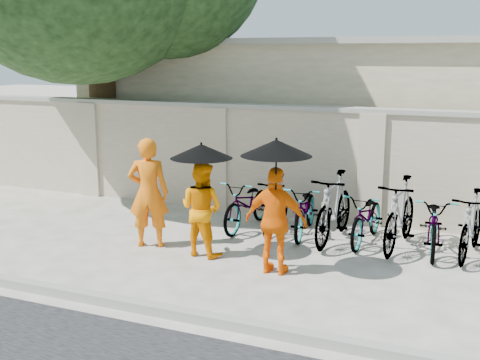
% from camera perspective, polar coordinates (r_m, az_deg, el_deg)
% --- Properties ---
extents(ground, '(80.00, 80.00, 0.00)m').
position_cam_1_polar(ground, '(8.90, -4.68, -7.94)').
color(ground, beige).
extents(kerb, '(40.00, 0.16, 0.12)m').
position_cam_1_polar(kerb, '(7.52, -10.78, -11.45)').
color(kerb, gray).
rests_on(kerb, ground).
extents(compound_wall, '(20.00, 0.30, 2.00)m').
position_cam_1_polar(compound_wall, '(11.19, 7.42, 1.42)').
color(compound_wall, beige).
rests_on(compound_wall, ground).
extents(building_behind, '(14.00, 6.00, 3.20)m').
position_cam_1_polar(building_behind, '(14.61, 15.33, 5.91)').
color(building_behind, beige).
rests_on(building_behind, ground).
extents(monk_left, '(0.75, 0.62, 1.75)m').
position_cam_1_polar(monk_left, '(9.56, -8.68, -1.19)').
color(monk_left, orange).
rests_on(monk_left, ground).
extents(monk_center, '(0.77, 0.64, 1.44)m').
position_cam_1_polar(monk_center, '(9.09, -3.67, -2.74)').
color(monk_center, '#FF8C00').
rests_on(monk_center, ground).
extents(parasol_center, '(0.92, 0.92, 0.91)m').
position_cam_1_polar(parasol_center, '(8.82, -3.69, 2.74)').
color(parasol_center, black).
rests_on(parasol_center, ground).
extents(monk_right, '(0.88, 0.37, 1.51)m').
position_cam_1_polar(monk_right, '(8.31, 3.43, -3.91)').
color(monk_right, '#FF6B05').
rests_on(monk_right, ground).
extents(parasol_right, '(0.97, 0.97, 1.04)m').
position_cam_1_polar(parasol_right, '(8.01, 3.46, 3.06)').
color(parasol_right, black).
rests_on(parasol_right, ground).
extents(bike_0, '(0.70, 1.73, 0.89)m').
position_cam_1_polar(bike_0, '(10.51, 0.74, -2.26)').
color(bike_0, gray).
rests_on(bike_0, ground).
extents(bike_1, '(0.57, 1.64, 0.97)m').
position_cam_1_polar(bike_1, '(10.32, 3.43, -2.33)').
color(bike_1, gray).
rests_on(bike_1, ground).
extents(bike_2, '(0.78, 1.73, 0.88)m').
position_cam_1_polar(bike_2, '(10.20, 6.26, -2.80)').
color(bike_2, gray).
rests_on(bike_2, ground).
extents(bike_3, '(0.62, 1.91, 1.14)m').
position_cam_1_polar(bike_3, '(9.88, 8.90, -2.59)').
color(bike_3, gray).
rests_on(bike_3, ground).
extents(bike_4, '(0.68, 1.67, 0.86)m').
position_cam_1_polar(bike_4, '(9.92, 11.98, -3.48)').
color(bike_4, gray).
rests_on(bike_4, ground).
extents(bike_5, '(0.69, 1.91, 1.12)m').
position_cam_1_polar(bike_5, '(9.72, 14.93, -3.14)').
color(bike_5, gray).
rests_on(bike_5, ground).
extents(bike_6, '(0.77, 1.79, 0.91)m').
position_cam_1_polar(bike_6, '(9.74, 17.99, -3.93)').
color(bike_6, gray).
rests_on(bike_6, ground).
extents(bike_7, '(0.69, 1.72, 1.01)m').
position_cam_1_polar(bike_7, '(9.65, 21.07, -4.00)').
color(bike_7, gray).
rests_on(bike_7, ground).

